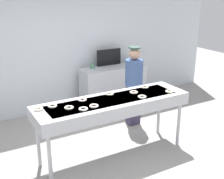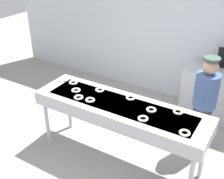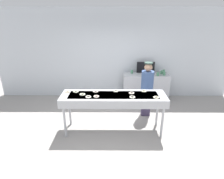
{
  "view_description": "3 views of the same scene",
  "coord_description": "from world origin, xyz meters",
  "px_view_note": "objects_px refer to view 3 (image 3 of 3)",
  "views": [
    {
      "loc": [
        -2.11,
        -3.69,
        2.6
      ],
      "look_at": [
        -0.08,
        -0.12,
        1.18
      ],
      "focal_mm": 47.41,
      "sensor_mm": 36.0,
      "label": 1
    },
    {
      "loc": [
        1.63,
        -2.9,
        3.03
      ],
      "look_at": [
        -0.11,
        -0.03,
        1.19
      ],
      "focal_mm": 46.32,
      "sensor_mm": 36.0,
      "label": 2
    },
    {
      "loc": [
        -0.01,
        -4.12,
        2.71
      ],
      "look_at": [
        -0.03,
        -0.06,
        1.14
      ],
      "focal_mm": 30.45,
      "sensor_mm": 36.0,
      "label": 3
    }
  ],
  "objects_px": {
    "sugar_donut_7": "(96,91)",
    "paper_cup_1": "(158,74)",
    "sugar_donut_6": "(82,94)",
    "paper_cup_0": "(164,74)",
    "sugar_donut_2": "(67,92)",
    "sugar_donut_9": "(96,97)",
    "sugar_donut_10": "(116,91)",
    "sugar_donut_5": "(144,91)",
    "sugar_donut_8": "(156,97)",
    "paper_cup_2": "(164,71)",
    "menu_display": "(146,67)",
    "sugar_donut_1": "(88,97)",
    "prep_counter": "(145,88)",
    "paper_cup_4": "(132,72)",
    "fryer_conveyor": "(113,99)",
    "sugar_donut_4": "(132,93)",
    "worker_baker": "(147,86)",
    "sugar_donut_3": "(76,92)",
    "sugar_donut_0": "(132,97)",
    "paper_cup_3": "(161,72)"
  },
  "relations": [
    {
      "from": "worker_baker",
      "to": "sugar_donut_2",
      "type": "bearing_deg",
      "value": 24.41
    },
    {
      "from": "sugar_donut_6",
      "to": "sugar_donut_9",
      "type": "relative_size",
      "value": 1.0
    },
    {
      "from": "sugar_donut_0",
      "to": "prep_counter",
      "type": "distance_m",
      "value": 2.21
    },
    {
      "from": "sugar_donut_7",
      "to": "menu_display",
      "type": "distance_m",
      "value": 2.43
    },
    {
      "from": "sugar_donut_6",
      "to": "sugar_donut_2",
      "type": "bearing_deg",
      "value": 157.11
    },
    {
      "from": "sugar_donut_6",
      "to": "paper_cup_0",
      "type": "distance_m",
      "value": 2.97
    },
    {
      "from": "fryer_conveyor",
      "to": "sugar_donut_3",
      "type": "height_order",
      "value": "sugar_donut_3"
    },
    {
      "from": "paper_cup_0",
      "to": "sugar_donut_5",
      "type": "bearing_deg",
      "value": -119.52
    },
    {
      "from": "sugar_donut_2",
      "to": "fryer_conveyor",
      "type": "bearing_deg",
      "value": -7.5
    },
    {
      "from": "sugar_donut_2",
      "to": "worker_baker",
      "type": "bearing_deg",
      "value": 18.17
    },
    {
      "from": "sugar_donut_9",
      "to": "worker_baker",
      "type": "bearing_deg",
      "value": 35.92
    },
    {
      "from": "paper_cup_2",
      "to": "sugar_donut_7",
      "type": "bearing_deg",
      "value": -138.77
    },
    {
      "from": "menu_display",
      "to": "paper_cup_3",
      "type": "bearing_deg",
      "value": -16.58
    },
    {
      "from": "fryer_conveyor",
      "to": "sugar_donut_4",
      "type": "xyz_separation_m",
      "value": [
        0.43,
        0.07,
        0.11
      ]
    },
    {
      "from": "prep_counter",
      "to": "menu_display",
      "type": "height_order",
      "value": "menu_display"
    },
    {
      "from": "worker_baker",
      "to": "menu_display",
      "type": "distance_m",
      "value": 1.28
    },
    {
      "from": "paper_cup_1",
      "to": "paper_cup_2",
      "type": "bearing_deg",
      "value": 49.09
    },
    {
      "from": "sugar_donut_3",
      "to": "sugar_donut_8",
      "type": "bearing_deg",
      "value": -10.23
    },
    {
      "from": "sugar_donut_10",
      "to": "paper_cup_0",
      "type": "bearing_deg",
      "value": 44.82
    },
    {
      "from": "sugar_donut_0",
      "to": "sugar_donut_10",
      "type": "relative_size",
      "value": 1.0
    },
    {
      "from": "paper_cup_2",
      "to": "paper_cup_4",
      "type": "bearing_deg",
      "value": -177.68
    },
    {
      "from": "sugar_donut_10",
      "to": "paper_cup_1",
      "type": "xyz_separation_m",
      "value": [
        1.37,
        1.53,
        -0.02
      ]
    },
    {
      "from": "worker_baker",
      "to": "paper_cup_0",
      "type": "distance_m",
      "value": 1.19
    },
    {
      "from": "sugar_donut_0",
      "to": "sugar_donut_3",
      "type": "height_order",
      "value": "same"
    },
    {
      "from": "sugar_donut_1",
      "to": "prep_counter",
      "type": "relative_size",
      "value": 0.09
    },
    {
      "from": "fryer_conveyor",
      "to": "sugar_donut_4",
      "type": "relative_size",
      "value": 18.51
    },
    {
      "from": "paper_cup_4",
      "to": "paper_cup_2",
      "type": "bearing_deg",
      "value": 2.32
    },
    {
      "from": "sugar_donut_7",
      "to": "paper_cup_1",
      "type": "bearing_deg",
      "value": 39.93
    },
    {
      "from": "worker_baker",
      "to": "paper_cup_2",
      "type": "bearing_deg",
      "value": -115.7
    },
    {
      "from": "sugar_donut_9",
      "to": "menu_display",
      "type": "height_order",
      "value": "menu_display"
    },
    {
      "from": "paper_cup_1",
      "to": "sugar_donut_2",
      "type": "bearing_deg",
      "value": -148.14
    },
    {
      "from": "paper_cup_2",
      "to": "paper_cup_1",
      "type": "bearing_deg",
      "value": -130.91
    },
    {
      "from": "sugar_donut_9",
      "to": "paper_cup_3",
      "type": "xyz_separation_m",
      "value": [
        1.98,
        2.06,
        -0.02
      ]
    },
    {
      "from": "fryer_conveyor",
      "to": "paper_cup_0",
      "type": "relative_size",
      "value": 22.59
    },
    {
      "from": "paper_cup_4",
      "to": "menu_display",
      "type": "xyz_separation_m",
      "value": [
        0.46,
        0.08,
        0.13
      ]
    },
    {
      "from": "sugar_donut_6",
      "to": "paper_cup_4",
      "type": "relative_size",
      "value": 1.22
    },
    {
      "from": "sugar_donut_2",
      "to": "sugar_donut_9",
      "type": "height_order",
      "value": "same"
    },
    {
      "from": "paper_cup_2",
      "to": "menu_display",
      "type": "distance_m",
      "value": 0.62
    },
    {
      "from": "menu_display",
      "to": "prep_counter",
      "type": "bearing_deg",
      "value": -90.0
    },
    {
      "from": "sugar_donut_0",
      "to": "worker_baker",
      "type": "height_order",
      "value": "worker_baker"
    },
    {
      "from": "paper_cup_1",
      "to": "paper_cup_0",
      "type": "bearing_deg",
      "value": 11.92
    },
    {
      "from": "sugar_donut_3",
      "to": "paper_cup_0",
      "type": "bearing_deg",
      "value": 32.38
    },
    {
      "from": "fryer_conveyor",
      "to": "sugar_donut_4",
      "type": "bearing_deg",
      "value": 9.28
    },
    {
      "from": "sugar_donut_7",
      "to": "paper_cup_0",
      "type": "xyz_separation_m",
      "value": [
        2.07,
        1.6,
        -0.02
      ]
    },
    {
      "from": "sugar_donut_1",
      "to": "sugar_donut_5",
      "type": "distance_m",
      "value": 1.37
    },
    {
      "from": "paper_cup_1",
      "to": "sugar_donut_1",
      "type": "bearing_deg",
      "value": -136.54
    },
    {
      "from": "sugar_donut_8",
      "to": "paper_cup_2",
      "type": "bearing_deg",
      "value": 71.9
    },
    {
      "from": "paper_cup_1",
      "to": "menu_display",
      "type": "distance_m",
      "value": 0.5
    },
    {
      "from": "sugar_donut_0",
      "to": "sugar_donut_4",
      "type": "distance_m",
      "value": 0.24
    },
    {
      "from": "sugar_donut_2",
      "to": "sugar_donut_9",
      "type": "relative_size",
      "value": 1.0
    }
  ]
}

